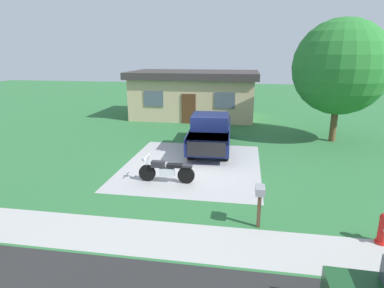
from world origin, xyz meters
TOP-DOWN VIEW (x-y plane):
  - ground_plane at (0.00, 0.00)m, footprint 80.00×80.00m
  - driveway_pad at (0.00, 0.00)m, footprint 6.00×7.03m
  - sidewalk_strip at (0.00, -6.00)m, footprint 36.00×1.80m
  - motorcycle at (-0.68, -2.07)m, footprint 2.21×0.70m
  - pickup_truck at (0.52, 2.79)m, footprint 2.24×5.70m
  - fire_hydrant at (5.96, -5.25)m, footprint 0.32×0.40m
  - mailbox at (2.76, -4.93)m, footprint 0.26×0.48m
  - shade_tree at (7.20, 5.43)m, footprint 5.11×5.11m
  - neighbor_house at (-1.70, 11.25)m, footprint 9.60×5.60m

SIDE VIEW (x-z plane):
  - ground_plane at x=0.00m, z-range 0.00..0.00m
  - driveway_pad at x=0.00m, z-range 0.00..0.01m
  - sidewalk_strip at x=0.00m, z-range 0.00..0.01m
  - fire_hydrant at x=5.96m, z-range -0.01..0.86m
  - motorcycle at x=-0.68m, z-range -0.07..1.02m
  - pickup_truck at x=0.52m, z-range 0.00..1.90m
  - mailbox at x=2.76m, z-range 0.35..1.61m
  - neighbor_house at x=-1.70m, z-range 0.04..3.54m
  - shade_tree at x=7.20m, z-range 0.78..7.45m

